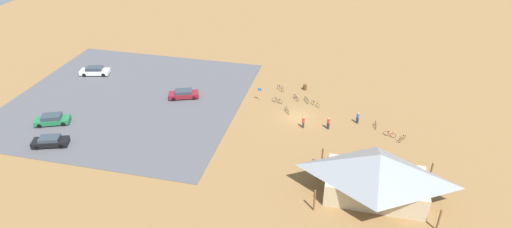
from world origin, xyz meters
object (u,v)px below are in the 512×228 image
bicycle_purple_yard_left (296,98)px  bicycle_teal_lone_east (307,100)px  car_white_near_entry (95,71)px  visitor_by_pavilion (303,122)px  bicycle_orange_near_sign (402,138)px  bicycle_black_mid_cluster (277,100)px  bicycle_green_trailside (287,110)px  bike_pavilion (377,173)px  bicycle_red_back_row (390,134)px  bicycle_blue_edge_north (280,88)px  bicycle_white_near_porch (376,125)px  visitor_crossing_yard (328,123)px  lot_sign (260,92)px  bicycle_yellow_yard_front (315,104)px  car_maroon_aisle_side (184,94)px  trash_bin (305,87)px  car_black_back_corner (50,141)px  visitor_at_bikes (358,118)px  car_green_inner_stall (52,119)px

bicycle_purple_yard_left → bicycle_teal_lone_east: (-1.67, 0.35, 0.02)m
car_white_near_entry → visitor_by_pavilion: bearing=167.1°
bicycle_orange_near_sign → bicycle_black_mid_cluster: bearing=-19.5°
bicycle_teal_lone_east → bicycle_green_trailside: 4.46m
bike_pavilion → bicycle_red_back_row: size_ratio=7.79×
car_white_near_entry → bicycle_blue_edge_north: bearing=-177.1°
bicycle_green_trailside → car_white_near_entry: bearing=-8.3°
bicycle_white_near_porch → visitor_crossing_yard: size_ratio=0.95×
bicycle_teal_lone_east → bicycle_green_trailside: size_ratio=1.03×
bicycle_purple_yard_left → bicycle_blue_edge_north: bearing=-39.9°
lot_sign → bicycle_white_near_porch: 17.70m
bicycle_teal_lone_east → visitor_crossing_yard: 7.91m
bicycle_black_mid_cluster → visitor_by_pavilion: size_ratio=0.97×
bike_pavilion → lot_sign: size_ratio=5.76×
bicycle_blue_edge_north → bicycle_black_mid_cluster: 4.02m
lot_sign → bicycle_purple_yard_left: (-5.37, -1.54, -1.06)m
bicycle_black_mid_cluster → car_white_near_entry: size_ratio=0.33×
bicycle_yellow_yard_front → bicycle_teal_lone_east: 1.67m
lot_sign → bicycle_white_near_porch: size_ratio=1.31×
bicycle_green_trailside → car_maroon_aisle_side: size_ratio=0.30×
car_maroon_aisle_side → bicycle_green_trailside: bearing=177.6°
car_white_near_entry → visitor_crossing_yard: bearing=168.8°
trash_bin → bicycle_red_back_row: size_ratio=0.55×
bicycle_purple_yard_left → bike_pavilion: bearing=120.8°
trash_bin → bicycle_red_back_row: (-12.86, 10.90, -0.06)m
trash_bin → bicycle_orange_near_sign: 18.50m
bicycle_green_trailside → trash_bin: bearing=-101.2°
car_maroon_aisle_side → car_black_back_corner: (12.00, 16.10, -0.01)m
visitor_at_bikes → bike_pavilion: bearing=98.9°
bicycle_blue_edge_north → visitor_crossing_yard: 12.80m
bicycle_yellow_yard_front → bicycle_blue_edge_north: 6.98m
bicycle_yellow_yard_front → bicycle_green_trailside: size_ratio=0.95×
bicycle_yellow_yard_front → bicycle_red_back_row: bearing=150.4°
bike_pavilion → bicycle_green_trailside: bearing=-51.5°
bicycle_orange_near_sign → bicycle_purple_yard_left: bearing=-27.4°
visitor_by_pavilion → lot_sign: bearing=-39.1°
bicycle_black_mid_cluster → bicycle_red_back_row: 17.30m
lot_sign → car_maroon_aisle_side: size_ratio=0.45×
bicycle_blue_edge_north → car_black_back_corner: 34.09m
car_maroon_aisle_side → visitor_at_bikes: size_ratio=2.83×
car_green_inner_stall → visitor_at_bikes: (-41.36, -10.06, 0.15)m
bicycle_black_mid_cluster → car_black_back_corner: size_ratio=0.35×
bicycle_blue_edge_north → visitor_at_bikes: bearing=149.7°
visitor_at_bikes → lot_sign: bearing=-12.3°
bicycle_yellow_yard_front → bicycle_teal_lone_east: size_ratio=0.92×
bicycle_orange_near_sign → visitor_by_pavilion: bearing=-1.1°
bike_pavilion → bicycle_green_trailside: bike_pavilion is taller
bicycle_orange_near_sign → bicycle_red_back_row: bearing=-23.1°
bicycle_yellow_yard_front → bicycle_purple_yard_left: bicycle_purple_yard_left is taller
bicycle_white_near_porch → car_green_inner_stall: bearing=12.3°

